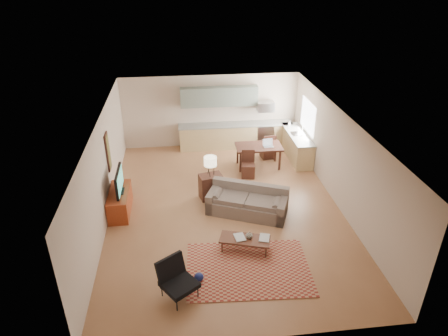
{
  "coord_description": "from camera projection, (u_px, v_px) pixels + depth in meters",
  "views": [
    {
      "loc": [
        -1.17,
        -9.55,
        6.36
      ],
      "look_at": [
        0.0,
        0.3,
        1.15
      ],
      "focal_mm": 32.0,
      "sensor_mm": 36.0,
      "label": 1
    }
  ],
  "objects": [
    {
      "name": "tv_credenza",
      "position": [
        120.0,
        202.0,
        11.18
      ],
      "size": [
        0.54,
        1.41,
        0.65
      ],
      "primitive_type": null,
      "color": "maroon",
      "rests_on": "floor"
    },
    {
      "name": "kitchen_range",
      "position": [
        264.0,
        134.0,
        15.15
      ],
      "size": [
        0.62,
        0.62,
        0.9
      ],
      "primitive_type": "cube",
      "color": "#A5A8AD",
      "rests_on": "ground"
    },
    {
      "name": "kitchen_counter_right",
      "position": [
        297.0,
        146.0,
        14.21
      ],
      "size": [
        0.64,
        2.26,
        0.92
      ],
      "primitive_type": null,
      "color": "tan",
      "rests_on": "ground"
    },
    {
      "name": "dining_chair_far",
      "position": [
        268.0,
        146.0,
        14.2
      ],
      "size": [
        0.5,
        0.52,
        0.93
      ],
      "primitive_type": null,
      "rotation": [
        0.0,
        0.0,
        3.29
      ],
      "color": "#3A1E16",
      "rests_on": "floor"
    },
    {
      "name": "armchair",
      "position": [
        179.0,
        281.0,
        8.27
      ],
      "size": [
        1.06,
        1.06,
        0.87
      ],
      "primitive_type": null,
      "rotation": [
        0.0,
        0.0,
        0.61
      ],
      "color": "black",
      "rests_on": "floor"
    },
    {
      "name": "kitchen_microwave",
      "position": [
        266.0,
        106.0,
        14.66
      ],
      "size": [
        0.62,
        0.4,
        0.35
      ],
      "primitive_type": "cube",
      "color": "#A5A8AD",
      "rests_on": "room"
    },
    {
      "name": "laptop",
      "position": [
        269.0,
        143.0,
        13.31
      ],
      "size": [
        0.34,
        0.27,
        0.25
      ],
      "primitive_type": null,
      "rotation": [
        0.0,
        0.0,
        0.07
      ],
      "color": "#A5A8AD",
      "rests_on": "dining_table"
    },
    {
      "name": "book_b",
      "position": [
        259.0,
        237.0,
        9.67
      ],
      "size": [
        0.44,
        0.47,
        0.03
      ],
      "primitive_type": "imported",
      "rotation": [
        0.0,
        0.0,
        -0.31
      ],
      "color": "navy",
      "rests_on": "coffee_table"
    },
    {
      "name": "sofa",
      "position": [
        247.0,
        201.0,
        11.08
      ],
      "size": [
        2.49,
        1.81,
        0.79
      ],
      "primitive_type": null,
      "rotation": [
        0.0,
        0.0,
        -0.4
      ],
      "color": "#6B5B52",
      "rests_on": "floor"
    },
    {
      "name": "coffee_table",
      "position": [
        245.0,
        244.0,
        9.73
      ],
      "size": [
        1.31,
        0.82,
        0.37
      ],
      "primitive_type": null,
      "rotation": [
        0.0,
        0.0,
        -0.3
      ],
      "color": "#4C271A",
      "rests_on": "floor"
    },
    {
      "name": "kitchen_counter_back",
      "position": [
        236.0,
        135.0,
        15.03
      ],
      "size": [
        4.26,
        0.64,
        0.92
      ],
      "primitive_type": null,
      "color": "tan",
      "rests_on": "ground"
    },
    {
      "name": "wall_art_left",
      "position": [
        108.0,
        152.0,
        11.21
      ],
      "size": [
        0.06,
        0.42,
        1.1
      ],
      "primitive_type": null,
      "color": "olive",
      "rests_on": "room"
    },
    {
      "name": "room",
      "position": [
        225.0,
        167.0,
        10.85
      ],
      "size": [
        9.0,
        9.0,
        9.0
      ],
      "color": "#9B6642",
      "rests_on": "ground"
    },
    {
      "name": "table_lamp",
      "position": [
        210.0,
        166.0,
        11.5
      ],
      "size": [
        0.44,
        0.44,
        0.61
      ],
      "primitive_type": null,
      "rotation": [
        0.0,
        0.0,
        0.23
      ],
      "color": "beige",
      "rests_on": "console_table"
    },
    {
      "name": "book_a",
      "position": [
        235.0,
        238.0,
        9.63
      ],
      "size": [
        0.34,
        0.4,
        0.03
      ],
      "primitive_type": "imported",
      "rotation": [
        0.0,
        0.0,
        0.14
      ],
      "color": "maroon",
      "rests_on": "coffee_table"
    },
    {
      "name": "soap_bottle",
      "position": [
        289.0,
        123.0,
        14.63
      ],
      "size": [
        0.09,
        0.1,
        0.19
      ],
      "primitive_type": "imported",
      "rotation": [
        0.0,
        0.0,
        -0.04
      ],
      "color": "beige",
      "rests_on": "kitchen_counter_right"
    },
    {
      "name": "vase",
      "position": [
        249.0,
        235.0,
        9.63
      ],
      "size": [
        0.22,
        0.22,
        0.18
      ],
      "primitive_type": "imported",
      "rotation": [
        0.0,
        0.0,
        0.14
      ],
      "color": "black",
      "rests_on": "coffee_table"
    },
    {
      "name": "rug",
      "position": [
        248.0,
        269.0,
        9.22
      ],
      "size": [
        2.93,
        2.11,
        0.02
      ],
      "primitive_type": "cube",
      "rotation": [
        0.0,
        0.0,
        -0.06
      ],
      "color": "maroon",
      "rests_on": "floor"
    },
    {
      "name": "triptych",
      "position": [
        208.0,
        101.0,
        14.58
      ],
      "size": [
        1.7,
        0.04,
        0.5
      ],
      "primitive_type": null,
      "color": "beige",
      "rests_on": "room"
    },
    {
      "name": "console_table",
      "position": [
        211.0,
        186.0,
        11.82
      ],
      "size": [
        0.74,
        0.57,
        0.76
      ],
      "primitive_type": null,
      "rotation": [
        0.0,
        0.0,
        0.23
      ],
      "color": "#3A1E16",
      "rests_on": "floor"
    },
    {
      "name": "upper_cabinets",
      "position": [
        219.0,
        97.0,
        14.41
      ],
      "size": [
        2.8,
        0.34,
        0.7
      ],
      "primitive_type": "cube",
      "color": "slate",
      "rests_on": "room"
    },
    {
      "name": "dining_chair_near",
      "position": [
        248.0,
        164.0,
        12.95
      ],
      "size": [
        0.48,
        0.49,
        0.89
      ],
      "primitive_type": null,
      "rotation": [
        0.0,
        0.0,
        -0.13
      ],
      "color": "#3A1E16",
      "rests_on": "floor"
    },
    {
      "name": "tv",
      "position": [
        119.0,
        181.0,
        10.88
      ],
      "size": [
        0.11,
        1.09,
        0.65
      ],
      "primitive_type": null,
      "color": "black",
      "rests_on": "tv_credenza"
    },
    {
      "name": "dining_table",
      "position": [
        258.0,
        156.0,
        13.6
      ],
      "size": [
        1.55,
        0.9,
        0.78
      ],
      "primitive_type": null,
      "rotation": [
        0.0,
        0.0,
        -0.01
      ],
      "color": "#3A1E16",
      "rests_on": "floor"
    },
    {
      "name": "window_right",
      "position": [
        308.0,
        116.0,
        13.73
      ],
      "size": [
        0.02,
        1.4,
        1.05
      ],
      "primitive_type": "cube",
      "color": "white",
      "rests_on": "room"
    }
  ]
}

